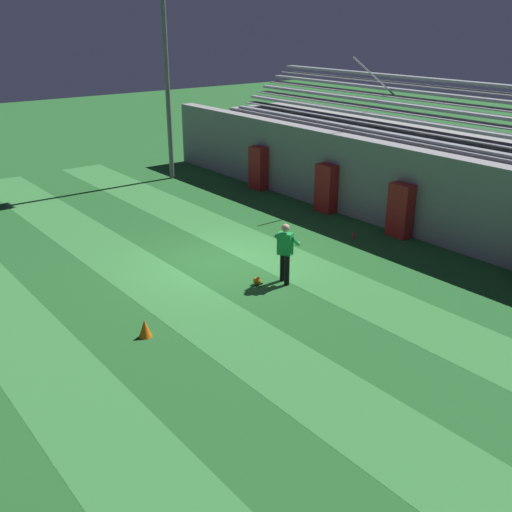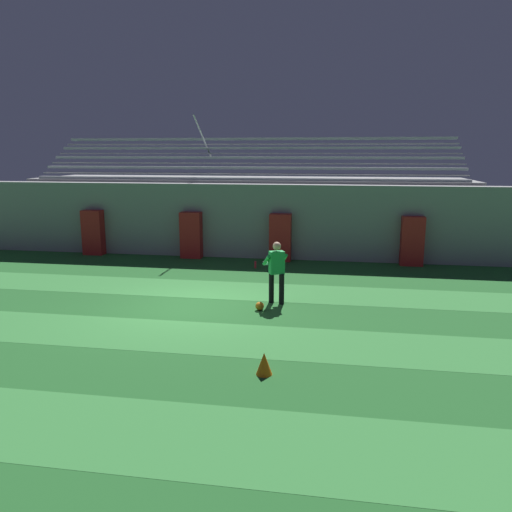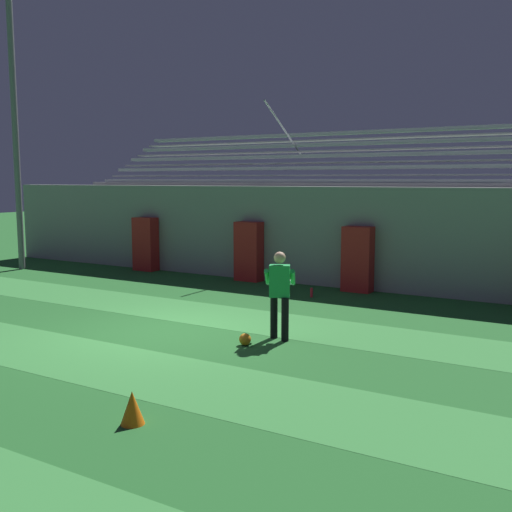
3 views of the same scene
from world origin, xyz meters
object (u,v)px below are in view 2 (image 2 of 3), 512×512
Objects in this scene: padding_pillar_gate_left at (191,235)px; padding_pillar_gate_right at (280,238)px; traffic_cone at (264,364)px; goalkeeper at (276,268)px; padding_pillar_far_left at (93,232)px; padding_pillar_far_right at (412,241)px; water_bottle at (255,265)px; soccer_ball at (260,306)px.

padding_pillar_gate_right is at bearing 0.00° from padding_pillar_gate_left.
traffic_cone is (4.25, -9.74, -0.67)m from padding_pillar_gate_left.
padding_pillar_far_left is at bearing 146.02° from goalkeeper.
goalkeeper is 4.48m from traffic_cone.
padding_pillar_far_left reaches higher than goalkeeper.
padding_pillar_far_right is (12.13, 0.00, 0.00)m from padding_pillar_far_left.
padding_pillar_far_left is 9.55m from goalkeeper.
padding_pillar_gate_right reaches higher than traffic_cone.
padding_pillar_gate_right is 1.00× the size of padding_pillar_far_left.
padding_pillar_gate_left reaches higher than goalkeeper.
padding_pillar_gate_left and padding_pillar_far_left have the same top height.
padding_pillar_far_right is at bearing 13.87° from water_bottle.
traffic_cone reaches higher than water_bottle.
padding_pillar_gate_right is 5.36m from goalkeeper.
padding_pillar_far_left is 12.13m from padding_pillar_far_right.
goalkeeper is (3.93, -5.34, 0.08)m from padding_pillar_gate_left.
padding_pillar_far_right reaches higher than water_bottle.
padding_pillar_far_left and padding_pillar_far_right have the same top height.
goalkeeper is 4.26m from water_bottle.
padding_pillar_gate_right is at bearing 0.00° from padding_pillar_far_left.
water_bottle is at bearing 100.44° from traffic_cone.
padding_pillar_gate_right is at bearing 94.88° from traffic_cone.
padding_pillar_far_right reaches higher than soccer_ball.
soccer_ball is at bearing 100.09° from traffic_cone.
padding_pillar_gate_left is at bearing 180.00° from padding_pillar_far_right.
goalkeeper reaches higher than water_bottle.
water_bottle is at bearing -26.41° from padding_pillar_gate_left.
padding_pillar_gate_right is at bearing 95.45° from goalkeeper.
traffic_cone is at bearing -79.56° from water_bottle.
goalkeeper is 7.59× the size of soccer_ball.
padding_pillar_gate_left is 1.00× the size of padding_pillar_far_left.
padding_pillar_gate_right reaches higher than soccer_ball.
padding_pillar_gate_right is 1.70m from water_bottle.
traffic_cone is 8.54m from water_bottle.
padding_pillar_gate_right is at bearing 180.00° from padding_pillar_far_right.
traffic_cone is at bearing -85.81° from goalkeeper.
soccer_ball is at bearing -79.28° from water_bottle.
padding_pillar_gate_right is 7.31× the size of water_bottle.
padding_pillar_far_left is (-4.00, 0.00, 0.00)m from padding_pillar_gate_left.
traffic_cone is 1.75× the size of water_bottle.
traffic_cone is at bearing -49.76° from padding_pillar_far_left.
traffic_cone is at bearing -111.74° from padding_pillar_far_right.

